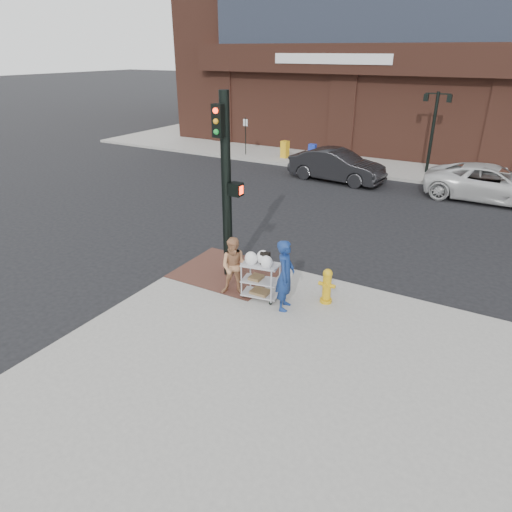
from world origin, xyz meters
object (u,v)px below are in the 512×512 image
Objects in this scene: woman_blue at (285,275)px; minivan_white at (491,183)px; lamp_post at (434,124)px; pedestrian_tan at (235,267)px; utility_cart at (260,277)px; sedan_dark at (337,165)px; traffic_signal_pole at (226,183)px; fire_hydrant at (327,285)px.

woman_blue is 13.32m from minivan_white.
lamp_post is 16.27m from pedestrian_tan.
pedestrian_tan reaches higher than utility_cart.
sedan_dark is at bearing 92.53° from minivan_white.
pedestrian_tan is 13.77m from minivan_white.
traffic_signal_pole is 0.92× the size of minivan_white.
sedan_dark is (-1.98, 12.57, -0.16)m from pedestrian_tan.
minivan_white is 12.37m from fire_hydrant.
woman_blue is 0.33× the size of minivan_white.
sedan_dark is at bearing 74.68° from pedestrian_tan.
fire_hydrant is at bearing -5.23° from pedestrian_tan.
minivan_white is at bearing 64.33° from traffic_signal_pole.
sedan_dark is (-3.43, 12.57, -0.28)m from woman_blue.
pedestrian_tan is at bearing 75.61° from woman_blue.
woman_blue is 1.15× the size of pedestrian_tan.
sedan_dark reaches higher than minivan_white.
fire_hydrant is at bearing 21.88° from utility_cart.
traffic_signal_pole is 3.87× the size of utility_cart.
sedan_dark is 0.87× the size of minivan_white.
utility_cart is at bearing -93.71° from lamp_post.
lamp_post reaches higher than woman_blue.
traffic_signal_pole is at bearing 178.34° from fire_hydrant.
woman_blue is (2.22, -0.87, -1.77)m from traffic_signal_pole.
utility_cart is (1.44, -0.72, -2.10)m from traffic_signal_pole.
utility_cart is (-1.03, -15.94, -1.88)m from lamp_post.
traffic_signal_pole is 5.37× the size of fire_hydrant.
lamp_post is 3.09× the size of utility_cart.
fire_hydrant is (1.57, 0.63, -0.11)m from utility_cart.
lamp_post is 15.45m from fire_hydrant.
traffic_signal_pole is at bearing -168.59° from sedan_dark.
pedestrian_tan is (-1.45, 0.01, -0.12)m from woman_blue.
lamp_post is at bearing 59.65° from pedestrian_tan.
traffic_signal_pole is 1.06× the size of sedan_dark.
woman_blue is (-0.26, -16.09, -1.56)m from lamp_post.
lamp_post is at bearing -15.10° from woman_blue.
utility_cart is (0.68, 0.15, -0.20)m from pedestrian_tan.
woman_blue is 13.03m from sedan_dark.
fire_hydrant is (4.22, -11.79, -0.15)m from sedan_dark.
utility_cart reaches higher than fire_hydrant.
minivan_white is at bearing -44.84° from lamp_post.
lamp_post reaches higher than fire_hydrant.
lamp_post is 2.54× the size of pedestrian_tan.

